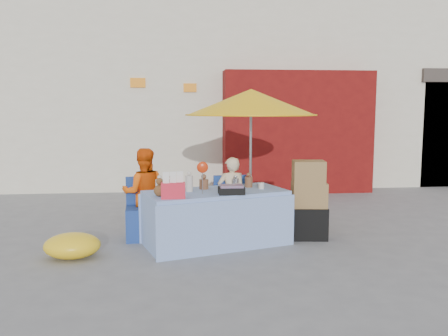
{
  "coord_description": "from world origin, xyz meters",
  "views": [
    {
      "loc": [
        -0.41,
        -5.81,
        1.81
      ],
      "look_at": [
        0.24,
        0.6,
        1.0
      ],
      "focal_mm": 38.0,
      "sensor_mm": 36.0,
      "label": 1
    }
  ],
  "objects": [
    {
      "name": "ground",
      "position": [
        0.0,
        0.0,
        0.0
      ],
      "size": [
        80.0,
        80.0,
        0.0
      ],
      "primitive_type": "plane",
      "color": "slate",
      "rests_on": "ground"
    },
    {
      "name": "tarp_bundle",
      "position": [
        -1.69,
        -0.05,
        0.15
      ],
      "size": [
        0.79,
        0.69,
        0.31
      ],
      "primitive_type": "ellipsoid",
      "rotation": [
        0.0,
        0.0,
        -0.24
      ],
      "color": "yellow",
      "rests_on": "ground"
    },
    {
      "name": "vendor_beige",
      "position": [
        0.37,
        0.87,
        0.56
      ],
      "size": [
        0.43,
        0.3,
        1.12
      ],
      "primitive_type": "imported",
      "rotation": [
        0.0,
        0.0,
        3.21
      ],
      "color": "beige",
      "rests_on": "ground"
    },
    {
      "name": "market_table",
      "position": [
        0.1,
        0.36,
        0.37
      ],
      "size": [
        2.06,
        1.4,
        1.14
      ],
      "rotation": [
        0.0,
        0.0,
        0.3
      ],
      "color": "#829DD1",
      "rests_on": "ground"
    },
    {
      "name": "umbrella",
      "position": [
        0.67,
        1.02,
        1.89
      ],
      "size": [
        1.9,
        1.9,
        2.09
      ],
      "color": "gray",
      "rests_on": "ground"
    },
    {
      "name": "chair_left",
      "position": [
        -0.88,
        0.74,
        0.26
      ],
      "size": [
        0.51,
        0.5,
        0.85
      ],
      "rotation": [
        0.0,
        0.0,
        0.07
      ],
      "color": "navy",
      "rests_on": "ground"
    },
    {
      "name": "backdrop",
      "position": [
        0.52,
        7.52,
        3.1
      ],
      "size": [
        14.0,
        8.0,
        7.8
      ],
      "color": "silver",
      "rests_on": "ground"
    },
    {
      "name": "vendor_orange",
      "position": [
        -0.88,
        0.87,
        0.63
      ],
      "size": [
        0.64,
        0.52,
        1.26
      ],
      "primitive_type": "imported",
      "rotation": [
        0.0,
        0.0,
        3.21
      ],
      "color": "#F85A0D",
      "rests_on": "ground"
    },
    {
      "name": "chair_right",
      "position": [
        0.37,
        0.74,
        0.26
      ],
      "size": [
        0.51,
        0.5,
        0.85
      ],
      "rotation": [
        0.0,
        0.0,
        0.07
      ],
      "color": "navy",
      "rests_on": "ground"
    },
    {
      "name": "box_stack",
      "position": [
        1.42,
        0.54,
        0.51
      ],
      "size": [
        0.54,
        0.46,
        1.1
      ],
      "rotation": [
        0.0,
        0.0,
        -0.12
      ],
      "color": "black",
      "rests_on": "ground"
    }
  ]
}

